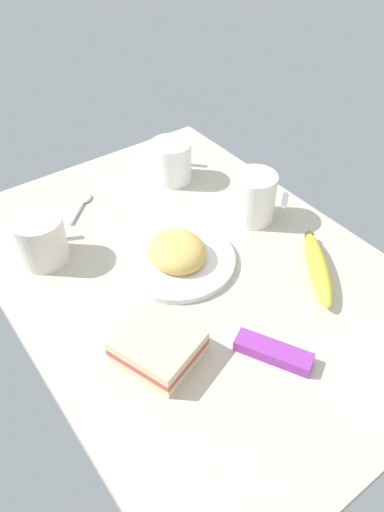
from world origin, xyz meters
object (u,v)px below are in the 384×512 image
Objects in this scene: banana at (318,267)px; plate_of_food at (177,255)px; coffee_mug_milky at (41,239)px; sandwich_main at (158,347)px; spoon at (83,203)px; coffee_mug_black at (254,197)px; coffee_mug_spare at (171,161)px; snack_bar at (273,352)px.

plate_of_food is at bearing 46.44° from banana.
plate_of_food is 25.76cm from banana.
sandwich_main is at bearing -171.09° from coffee_mug_milky.
spoon is (11.18, -13.44, -4.36)cm from coffee_mug_milky.
coffee_mug_black is 0.99× the size of coffee_mug_spare.
sandwich_main reaches higher than snack_bar.
snack_bar is at bearing -155.49° from coffee_mug_milky.
sandwich_main is 1.61× the size of spoon.
banana is 20.86cm from snack_bar.
coffee_mug_black is at bearing -63.13° from sandwich_main.
plate_of_food is 25.17cm from coffee_mug_milky.
banana is at bearing -175.12° from coffee_mug_spare.
spoon is at bearing -21.95° from snack_bar.
snack_bar is (-53.20, -5.72, 0.62)cm from spoon.
sandwich_main is at bearing 86.54° from banana.
coffee_mug_black is 0.61× the size of banana.
plate_of_food is 1.87× the size of coffee_mug_milky.
banana is (-19.68, 1.66, -3.59)cm from coffee_mug_black.
coffee_mug_black reaches higher than snack_bar.
coffee_mug_spare is at bearing -76.76° from coffee_mug_milky.
coffee_mug_spare reaches higher than banana.
snack_bar is at bearing -126.71° from sandwich_main.
coffee_mug_milky is 0.80× the size of sandwich_main.
coffee_mug_spare is (23.80, -15.12, 2.98)cm from plate_of_food.
coffee_mug_spare is at bearing -36.89° from sandwich_main.
coffee_mug_milky is at bearing 129.75° from spoon.
coffee_mug_black is at bearing -84.57° from plate_of_food.
sandwich_main is at bearing 168.69° from spoon.
banana is 1.93× the size of spoon.
plate_of_food is 1.49× the size of sandwich_main.
plate_of_food reaches higher than sandwich_main.
coffee_mug_milky is (15.67, 19.48, 2.96)cm from plate_of_food.
sandwich_main is 43.46cm from spoon.
plate_of_food is at bearing -28.79° from snack_bar.
sandwich_main is 17.80cm from snack_bar.
coffee_mug_milky reaches higher than sandwich_main.
sandwich_main is (-31.41, -4.92, -2.54)cm from coffee_mug_milky.
coffee_mug_black reaches higher than sandwich_main.
coffee_mug_milky is at bearing 103.24° from coffee_mug_spare.
banana is (-17.75, -18.67, -0.08)cm from plate_of_food.
coffee_mug_spare is 0.74× the size of sandwich_main.
coffee_mug_spare is 49.51cm from sandwich_main.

